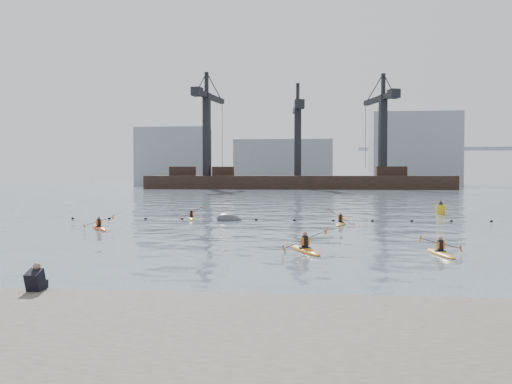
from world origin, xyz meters
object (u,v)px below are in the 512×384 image
kayaker_0 (305,249)px  kayaker_2 (99,228)px  mooring_buoy (230,221)px  kayaker_1 (440,253)px  kayaker_3 (341,223)px  kayaker_5 (191,218)px  nav_buoy (441,210)px

kayaker_0 → kayaker_2: kayaker_0 is taller
kayaker_2 → mooring_buoy: size_ratio=1.34×
kayaker_1 → mooring_buoy: 20.59m
kayaker_3 → mooring_buoy: bearing=173.0°
kayaker_2 → kayaker_5: (4.45, 8.45, -0.00)m
kayaker_0 → mooring_buoy: kayaker_0 is taller
kayaker_0 → nav_buoy: bearing=41.8°
kayaker_1 → kayaker_3: size_ratio=0.95×
kayaker_1 → kayaker_2: size_ratio=1.08×
kayaker_3 → mooring_buoy: size_ratio=1.52×
kayaker_0 → nav_buoy: nav_buoy is taller
kayaker_5 → nav_buoy: (21.38, 6.73, 0.35)m
kayaker_0 → nav_buoy: size_ratio=2.34×
kayaker_5 → nav_buoy: nav_buoy is taller
kayaker_2 → nav_buoy: size_ratio=1.94×
nav_buoy → mooring_buoy: bearing=-156.1°
kayaker_1 → kayaker_3: kayaker_3 is taller
kayaker_5 → mooring_buoy: (3.33, -1.28, -0.09)m
mooring_buoy → kayaker_3: bearing=-16.9°
kayaker_0 → mooring_buoy: 17.30m
kayaker_3 → nav_buoy: bearing=57.6°
mooring_buoy → nav_buoy: (18.05, 8.01, 0.44)m
kayaker_0 → kayaker_3: size_ratio=1.06×
mooring_buoy → nav_buoy: bearing=23.9°
mooring_buoy → nav_buoy: nav_buoy is taller
kayaker_0 → kayaker_1: 6.17m
kayaker_1 → kayaker_2: 22.00m
mooring_buoy → nav_buoy: size_ratio=1.45×
kayaker_1 → kayaker_2: kayaker_2 is taller
kayaker_1 → nav_buoy: 25.42m
kayaker_5 → kayaker_3: bearing=-30.8°
kayaker_1 → kayaker_5: (-15.38, 17.97, -0.00)m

